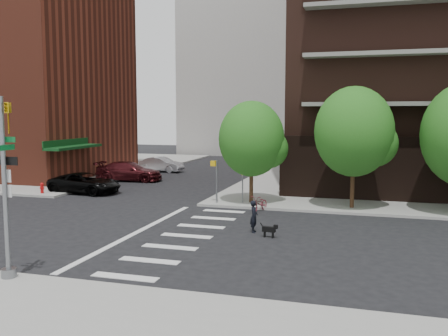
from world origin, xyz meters
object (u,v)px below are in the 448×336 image
at_px(traffic_signal, 6,202).
at_px(scooter, 260,204).
at_px(parked_car_silver, 161,164).
at_px(parked_car_black, 85,183).
at_px(fire_hydrant, 42,187).
at_px(parked_car_maroon, 129,171).
at_px(dog_walker, 254,216).

xyz_separation_m(traffic_signal, scooter, (5.44, 13.99, -2.23)).
xyz_separation_m(parked_car_silver, scooter, (13.18, -16.27, -0.24)).
bearing_deg(parked_car_black, fire_hydrant, 130.25).
relative_size(parked_car_maroon, scooter, 3.08).
xyz_separation_m(parked_car_maroon, dog_walker, (13.96, -14.50, -0.04)).
bearing_deg(parked_car_black, scooter, -97.92).
relative_size(parked_car_maroon, dog_walker, 3.61).
bearing_deg(parked_car_maroon, fire_hydrant, 158.38).
height_order(fire_hydrant, parked_car_silver, parked_car_silver).
relative_size(fire_hydrant, parked_car_maroon, 0.13).
height_order(traffic_signal, parked_car_black, traffic_signal).
relative_size(traffic_signal, parked_car_black, 1.17).
bearing_deg(traffic_signal, fire_hydrant, 123.26).
distance_m(traffic_signal, scooter, 15.18).
distance_m(scooter, dog_walker, 4.99).
distance_m(traffic_signal, fire_hydrant, 18.42).
distance_m(parked_car_black, dog_walker, 16.04).
distance_m(traffic_signal, parked_car_maroon, 24.87).
xyz_separation_m(parked_car_black, parked_car_maroon, (0.02, 6.63, 0.08)).
bearing_deg(traffic_signal, parked_car_black, 114.53).
relative_size(parked_car_maroon, parked_car_silver, 1.27).
xyz_separation_m(traffic_signal, dog_walker, (6.25, 9.08, -1.94)).
height_order(parked_car_black, parked_car_maroon, parked_car_maroon).
xyz_separation_m(scooter, dog_walker, (0.80, -4.92, 0.29)).
bearing_deg(scooter, dog_walker, -66.21).
bearing_deg(parked_car_maroon, traffic_signal, -167.86).
relative_size(fire_hydrant, dog_walker, 0.48).
distance_m(fire_hydrant, parked_car_silver, 15.14).
relative_size(parked_car_black, parked_car_maroon, 0.94).
xyz_separation_m(traffic_signal, parked_car_black, (-7.73, 16.94, -1.98)).
distance_m(fire_hydrant, parked_car_maroon, 8.60).
xyz_separation_m(parked_car_maroon, parked_car_silver, (-0.02, 6.69, -0.09)).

